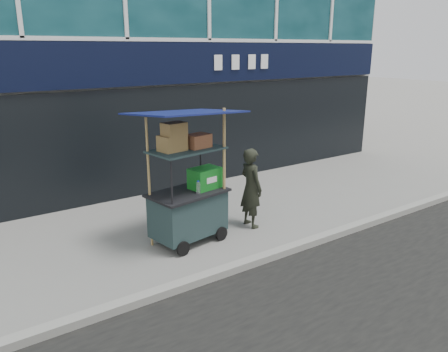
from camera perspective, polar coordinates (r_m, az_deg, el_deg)
ground at (r=6.96m, az=1.73°, el=-11.25°), size 80.00×80.00×0.00m
curb at (r=6.79m, az=2.75°, el=-11.44°), size 80.00×0.18×0.12m
vendor_cart at (r=7.41m, az=-4.60°, el=-2.64°), size 1.91×1.48×2.34m
vendor_man at (r=8.06m, az=3.54°, el=-1.55°), size 0.37×0.55×1.50m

